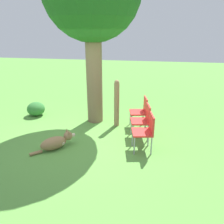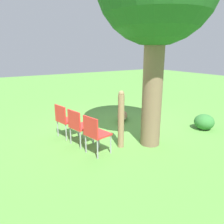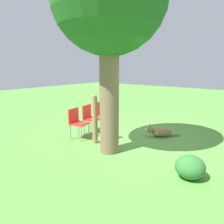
# 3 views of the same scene
# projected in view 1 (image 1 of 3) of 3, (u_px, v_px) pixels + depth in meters

# --- Properties ---
(ground_plane) EXTENTS (30.00, 30.00, 0.00)m
(ground_plane) POSITION_uv_depth(u_px,v_px,m) (84.00, 137.00, 5.40)
(ground_plane) COLOR #56933D
(dog) EXTENTS (0.79, 0.79, 0.39)m
(dog) POSITION_uv_depth(u_px,v_px,m) (56.00, 142.00, 4.84)
(dog) COLOR olive
(dog) RESTS_ON ground_plane
(fence_post) EXTENTS (0.14, 0.14, 1.28)m
(fence_post) POSITION_uv_depth(u_px,v_px,m) (117.00, 103.00, 5.86)
(fence_post) COLOR #937551
(fence_post) RESTS_ON ground_plane
(red_chair_0) EXTENTS (0.50, 0.52, 0.83)m
(red_chair_0) POSITION_uv_depth(u_px,v_px,m) (146.00, 130.00, 4.65)
(red_chair_0) COLOR red
(red_chair_0) RESTS_ON ground_plane
(red_chair_1) EXTENTS (0.50, 0.52, 0.83)m
(red_chair_1) POSITION_uv_depth(u_px,v_px,m) (143.00, 119.00, 5.23)
(red_chair_1) COLOR red
(red_chair_1) RESTS_ON ground_plane
(red_chair_2) EXTENTS (0.50, 0.52, 0.83)m
(red_chair_2) POSITION_uv_depth(u_px,v_px,m) (141.00, 110.00, 5.81)
(red_chair_2) COLOR red
(red_chair_2) RESTS_ON ground_plane
(low_shrub) EXTENTS (0.53, 0.53, 0.42)m
(low_shrub) POSITION_uv_depth(u_px,v_px,m) (36.00, 109.00, 6.73)
(low_shrub) COLOR #337533
(low_shrub) RESTS_ON ground_plane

